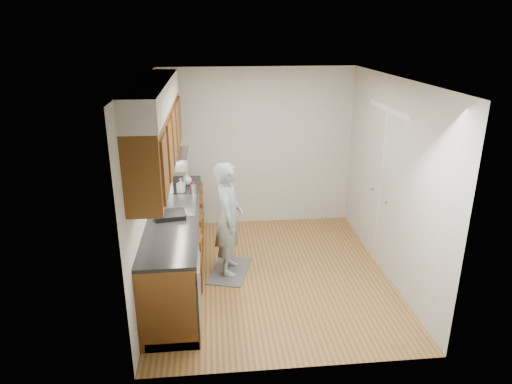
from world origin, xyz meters
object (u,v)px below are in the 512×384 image
(person, at_px, (228,211))
(steel_can, at_px, (194,190))
(soap_bottle_b, at_px, (181,185))
(dish_rack, at_px, (170,215))
(soda_can, at_px, (193,187))
(soap_bottle_a, at_px, (169,184))
(soap_bottle_c, at_px, (187,178))

(person, height_order, steel_can, person)
(soap_bottle_b, distance_m, dish_rack, 0.87)
(soap_bottle_b, height_order, soda_can, soap_bottle_b)
(steel_can, bearing_deg, soap_bottle_b, 147.39)
(person, height_order, soap_bottle_a, person)
(soap_bottle_a, xyz_separation_m, dish_rack, (0.07, -0.78, -0.12))
(person, xyz_separation_m, steel_can, (-0.44, 0.44, 0.15))
(steel_can, bearing_deg, soda_can, 96.06)
(soap_bottle_c, xyz_separation_m, steel_can, (0.11, -0.42, -0.03))
(person, xyz_separation_m, soap_bottle_c, (-0.55, 0.86, 0.18))
(soap_bottle_b, bearing_deg, dish_rack, -95.33)
(person, bearing_deg, soap_bottle_c, 39.43)
(person, height_order, soap_bottle_c, person)
(person, bearing_deg, soda_can, 45.45)
(soap_bottle_c, bearing_deg, soda_can, -71.96)
(soda_can, relative_size, steel_can, 0.97)
(soap_bottle_a, bearing_deg, soap_bottle_c, 61.36)
(person, distance_m, steel_can, 0.65)
(soap_bottle_c, height_order, steel_can, soap_bottle_c)
(soap_bottle_b, bearing_deg, person, -42.04)
(soda_can, distance_m, dish_rack, 0.91)
(soap_bottle_c, distance_m, dish_rack, 1.18)
(soda_can, bearing_deg, dish_rack, -105.28)
(steel_can, bearing_deg, person, -45.11)
(soda_can, height_order, steel_can, steel_can)
(soap_bottle_c, height_order, soda_can, soap_bottle_c)
(soap_bottle_a, bearing_deg, soap_bottle_b, 29.32)
(soda_can, relative_size, dish_rack, 0.37)
(soap_bottle_b, xyz_separation_m, soap_bottle_c, (0.06, 0.31, -0.01))
(soap_bottle_b, height_order, dish_rack, soap_bottle_b)
(soap_bottle_c, bearing_deg, dish_rack, -97.09)
(soap_bottle_a, xyz_separation_m, soap_bottle_c, (0.21, 0.39, -0.05))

